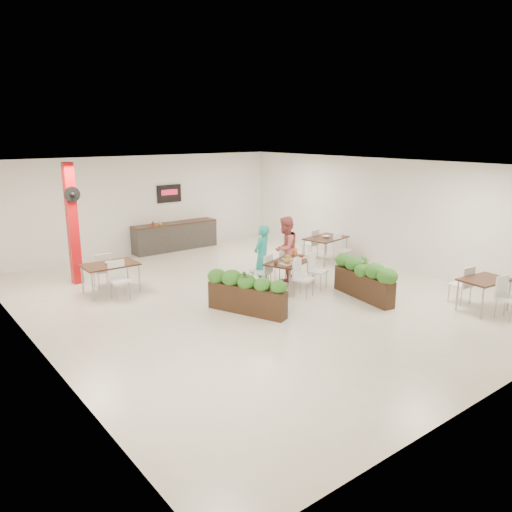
% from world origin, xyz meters
% --- Properties ---
extents(ground, '(12.00, 12.00, 0.00)m').
position_xyz_m(ground, '(0.00, 0.00, 0.00)').
color(ground, beige).
rests_on(ground, ground).
extents(room_shell, '(10.10, 12.10, 3.22)m').
position_xyz_m(room_shell, '(0.00, 0.00, 2.01)').
color(room_shell, white).
rests_on(room_shell, ground).
extents(red_column, '(0.40, 0.41, 3.20)m').
position_xyz_m(red_column, '(-3.00, 3.79, 1.64)').
color(red_column, red).
rests_on(red_column, ground).
extents(service_counter, '(3.00, 0.64, 2.20)m').
position_xyz_m(service_counter, '(1.00, 5.65, 0.49)').
color(service_counter, '#2C2A27').
rests_on(service_counter, ground).
extents(main_table, '(1.70, 1.94, 0.92)m').
position_xyz_m(main_table, '(1.17, -0.07, 0.64)').
color(main_table, black).
rests_on(main_table, ground).
extents(diner_man, '(0.69, 0.57, 1.62)m').
position_xyz_m(diner_man, '(0.78, 0.59, 0.81)').
color(diner_man, teal).
rests_on(diner_man, ground).
extents(diner_woman, '(1.03, 0.92, 1.76)m').
position_xyz_m(diner_woman, '(1.58, 0.59, 0.88)').
color(diner_woman, '#D96460').
rests_on(diner_woman, ground).
extents(planter_left, '(1.00, 1.88, 1.04)m').
position_xyz_m(planter_left, '(-0.78, -0.83, 0.52)').
color(planter_left, black).
rests_on(planter_left, ground).
extents(planter_right, '(0.67, 1.98, 1.04)m').
position_xyz_m(planter_right, '(2.08, -1.74, 0.50)').
color(planter_right, black).
rests_on(planter_right, ground).
extents(side_table_a, '(1.33, 1.63, 0.92)m').
position_xyz_m(side_table_a, '(-2.60, 2.44, 0.64)').
color(side_table_a, black).
rests_on(side_table_a, ground).
extents(side_table_b, '(1.47, 1.67, 0.92)m').
position_xyz_m(side_table_b, '(3.97, 1.40, 0.64)').
color(side_table_b, black).
rests_on(side_table_b, ground).
extents(side_table_c, '(1.18, 1.65, 0.92)m').
position_xyz_m(side_table_c, '(3.55, -3.97, 0.62)').
color(side_table_c, black).
rests_on(side_table_c, ground).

